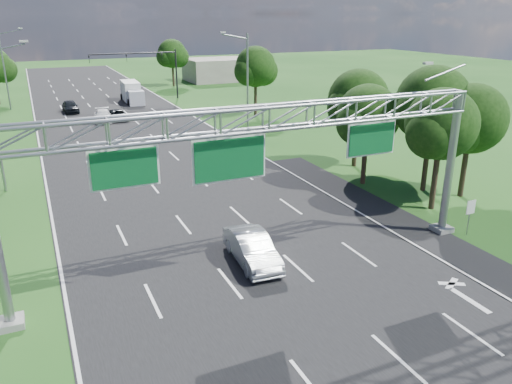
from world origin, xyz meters
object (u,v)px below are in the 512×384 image
box_truck (132,92)px  regulatory_sign (470,210)px  sign_gantry (267,131)px  silver_sedan (252,248)px  traffic_signal (152,63)px

box_truck → regulatory_sign: bearing=-78.7°
sign_gantry → regulatory_sign: 13.25m
silver_sedan → traffic_signal: bearing=85.4°
sign_gantry → silver_sedan: size_ratio=4.98×
regulatory_sign → traffic_signal: bearing=95.2°
traffic_signal → box_truck: 5.09m
silver_sedan → box_truck: (4.19, 51.34, 0.57)m
regulatory_sign → sign_gantry: bearing=175.2°
traffic_signal → silver_sedan: traffic_signal is taller
sign_gantry → box_truck: 52.75m
sign_gantry → regulatory_sign: sign_gantry is taller
regulatory_sign → box_truck: box_truck is taller
silver_sedan → box_truck: bearing=88.9°
silver_sedan → box_truck: 51.51m
regulatory_sign → traffic_signal: size_ratio=0.17×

